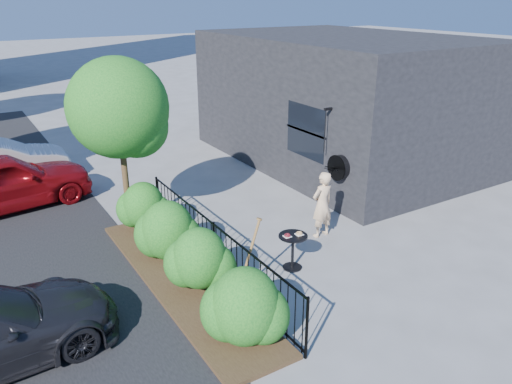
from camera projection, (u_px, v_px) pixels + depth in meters
ground at (277, 253)px, 10.73m from camera, size 120.00×120.00×0.00m
shop_building at (341, 99)px, 16.24m from camera, size 6.22×9.00×4.00m
fence at (214, 247)px, 9.79m from camera, size 0.05×6.05×1.10m
planting_bed at (183, 280)px, 9.64m from camera, size 1.30×6.00×0.08m
shrubs at (184, 246)px, 9.53m from camera, size 1.10×5.60×1.24m
patio_tree at (122, 114)px, 10.80m from camera, size 2.20×2.20×3.94m
cafe_table at (293, 246)px, 9.96m from camera, size 0.59×0.59×0.79m
woman at (322, 205)px, 11.22m from camera, size 0.60×0.42×1.55m
shovel at (248, 260)px, 9.17m from camera, size 0.50×0.19×1.46m
car_red at (2, 182)px, 12.67m from camera, size 4.53×2.34×1.47m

